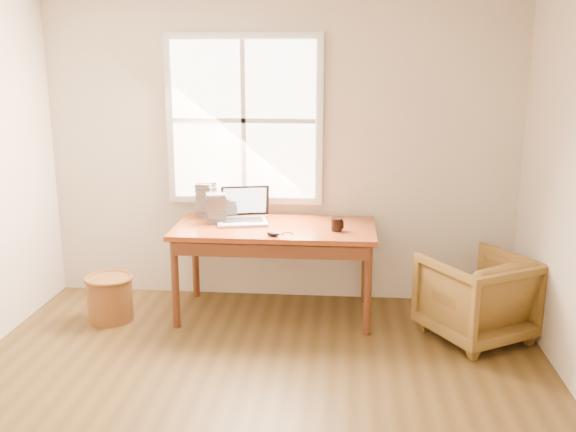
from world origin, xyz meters
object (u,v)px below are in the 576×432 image
at_px(wicker_stool, 110,299).
at_px(laptop, 242,206).
at_px(armchair, 477,297).
at_px(cd_stack_a, 207,198).
at_px(desk, 275,228).
at_px(coffee_mug, 337,225).

relative_size(wicker_stool, laptop, 0.85).
distance_m(armchair, cd_stack_a, 2.32).
distance_m(desk, cd_stack_a, 0.70).
bearing_deg(coffee_mug, cd_stack_a, 151.14).
relative_size(desk, coffee_mug, 16.04).
bearing_deg(cd_stack_a, coffee_mug, -19.86).
height_order(coffee_mug, cd_stack_a, cd_stack_a).
height_order(desk, wicker_stool, desk).
bearing_deg(cd_stack_a, laptop, -35.83).
distance_m(desk, armchair, 1.64).
bearing_deg(cd_stack_a, wicker_stool, -142.17).
relative_size(armchair, coffee_mug, 7.12).
relative_size(coffee_mug, cd_stack_a, 0.33).
bearing_deg(desk, coffee_mug, -12.18).
bearing_deg(laptop, wicker_stool, -177.38).
relative_size(armchair, cd_stack_a, 2.33).
distance_m(armchair, wicker_stool, 2.86).
xyz_separation_m(desk, cd_stack_a, (-0.61, 0.29, 0.17)).
bearing_deg(armchair, laptop, -42.86).
relative_size(armchair, wicker_stool, 2.00).
bearing_deg(wicker_stool, laptop, 16.04).
bearing_deg(laptop, desk, -23.64).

